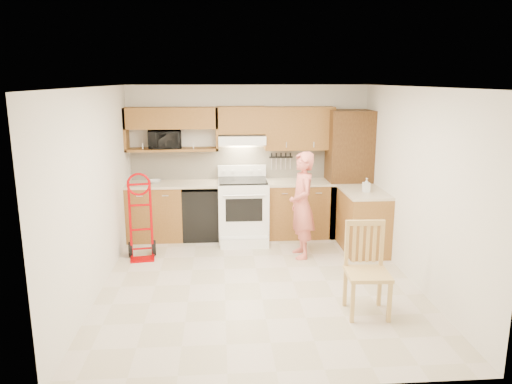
{
  "coord_description": "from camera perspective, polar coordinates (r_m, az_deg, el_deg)",
  "views": [
    {
      "loc": [
        -0.48,
        -5.94,
        2.59
      ],
      "look_at": [
        0.0,
        0.5,
        1.1
      ],
      "focal_mm": 34.4,
      "sensor_mm": 36.0,
      "label": 1
    }
  ],
  "objects": [
    {
      "name": "countertop_right",
      "position": [
        8.17,
        5.06,
        1.15
      ],
      "size": [
        1.14,
        0.63,
        0.04
      ],
      "primitive_type": "cube",
      "color": "#B9AF93",
      "rests_on": "lower_cab_right"
    },
    {
      "name": "microwave",
      "position": [
        8.13,
        -10.6,
        6.04
      ],
      "size": [
        0.57,
        0.42,
        0.29
      ],
      "primitive_type": "imported",
      "rotation": [
        0.0,
        0.0,
        0.13
      ],
      "color": "black",
      "rests_on": "upper_shelf_mw"
    },
    {
      "name": "countertop_left",
      "position": [
        8.1,
        -9.62,
        0.92
      ],
      "size": [
        1.5,
        0.63,
        0.04
      ],
      "primitive_type": "cube",
      "color": "#B9AF93",
      "rests_on": "lower_cab_left"
    },
    {
      "name": "ceiling",
      "position": [
        5.96,
        0.36,
        12.22
      ],
      "size": [
        4.0,
        4.5,
        0.02
      ],
      "primitive_type": "cube",
      "color": "white",
      "rests_on": "ground"
    },
    {
      "name": "countertop_return",
      "position": [
        7.6,
        12.51,
        -0.01
      ],
      "size": [
        0.63,
        1.0,
        0.04
      ],
      "primitive_type": "cube",
      "color": "#B9AF93",
      "rests_on": "cab_return_right"
    },
    {
      "name": "pantry_tall",
      "position": [
        8.32,
        10.67,
        2.1
      ],
      "size": [
        0.7,
        0.6,
        2.1
      ],
      "primitive_type": "cube",
      "color": "#513516",
      "rests_on": "ground"
    },
    {
      "name": "bowl",
      "position": [
        8.13,
        -11.68,
        1.19
      ],
      "size": [
        0.24,
        0.24,
        0.05
      ],
      "primitive_type": "imported",
      "rotation": [
        0.0,
        0.0,
        0.16
      ],
      "color": "white",
      "rests_on": "countertop_left"
    },
    {
      "name": "dining_chair",
      "position": [
        5.65,
        12.87,
        -8.88
      ],
      "size": [
        0.49,
        0.53,
        1.04
      ],
      "primitive_type": null,
      "rotation": [
        0.0,
        0.0,
        -0.05
      ],
      "color": "tan",
      "rests_on": "ground"
    },
    {
      "name": "lower_cab_left",
      "position": [
        8.25,
        -11.57,
        -2.31
      ],
      "size": [
        0.9,
        0.6,
        0.9
      ],
      "primitive_type": "cube",
      "color": "brown",
      "rests_on": "ground"
    },
    {
      "name": "upper_cab_left",
      "position": [
        8.09,
        -9.82,
        8.48
      ],
      "size": [
        1.5,
        0.33,
        0.34
      ],
      "primitive_type": "cube",
      "color": "brown",
      "rests_on": "wall_back"
    },
    {
      "name": "upper_shelf_mw",
      "position": [
        8.14,
        -9.68,
        4.9
      ],
      "size": [
        1.5,
        0.33,
        0.04
      ],
      "primitive_type": "cube",
      "color": "brown",
      "rests_on": "wall_back"
    },
    {
      "name": "wall_front",
      "position": [
        3.95,
        2.98,
        -6.9
      ],
      "size": [
        4.0,
        0.02,
        2.5
      ],
      "primitive_type": "cube",
      "color": "silver",
      "rests_on": "ground"
    },
    {
      "name": "range",
      "position": [
        7.98,
        -1.5,
        -1.51
      ],
      "size": [
        0.8,
        1.06,
        1.18
      ],
      "primitive_type": null,
      "color": "white",
      "rests_on": "ground"
    },
    {
      "name": "backsplash",
      "position": [
        8.31,
        -0.89,
        3.36
      ],
      "size": [
        3.92,
        0.03,
        0.55
      ],
      "primitive_type": "cube",
      "color": "beige",
      "rests_on": "wall_back"
    },
    {
      "name": "person",
      "position": [
        7.21,
        5.36,
        -1.53
      ],
      "size": [
        0.43,
        0.61,
        1.58
      ],
      "primitive_type": "imported",
      "rotation": [
        0.0,
        0.0,
        -1.48
      ],
      "color": "#CF6356",
      "rests_on": "ground"
    },
    {
      "name": "soap_bottle",
      "position": [
        7.51,
        12.71,
        0.81
      ],
      "size": [
        0.1,
        0.1,
        0.21
      ],
      "primitive_type": "imported",
      "rotation": [
        0.0,
        0.0,
        0.07
      ],
      "color": "white",
      "rests_on": "countertop_return"
    },
    {
      "name": "dishwasher",
      "position": [
        8.19,
        -6.35,
        -2.41
      ],
      "size": [
        0.6,
        0.6,
        0.85
      ],
      "primitive_type": "cube",
      "color": "black",
      "rests_on": "ground"
    },
    {
      "name": "wall_left",
      "position": [
        6.28,
        -18.25,
        0.0
      ],
      "size": [
        0.02,
        4.5,
        2.5
      ],
      "primitive_type": "cube",
      "color": "silver",
      "rests_on": "ground"
    },
    {
      "name": "range_hood",
      "position": [
        8.03,
        -1.67,
        6.12
      ],
      "size": [
        0.76,
        0.46,
        0.14
      ],
      "primitive_type": "cube",
      "color": "white",
      "rests_on": "wall_back"
    },
    {
      "name": "wall_back",
      "position": [
        8.32,
        -0.9,
        3.73
      ],
      "size": [
        4.0,
        0.02,
        2.5
      ],
      "primitive_type": "cube",
      "color": "silver",
      "rests_on": "ground"
    },
    {
      "name": "upper_cab_right",
      "position": [
        8.17,
        5.03,
        7.4
      ],
      "size": [
        1.14,
        0.33,
        0.7
      ],
      "primitive_type": "cube",
      "color": "brown",
      "rests_on": "wall_back"
    },
    {
      "name": "upper_cab_center",
      "position": [
        8.06,
        -1.7,
        8.37
      ],
      "size": [
        0.76,
        0.33,
        0.44
      ],
      "primitive_type": "cube",
      "color": "brown",
      "rests_on": "wall_back"
    },
    {
      "name": "floor",
      "position": [
        6.5,
        0.33,
        -10.58
      ],
      "size": [
        4.0,
        4.5,
        0.02
      ],
      "primitive_type": "cube",
      "color": "beige",
      "rests_on": "ground"
    },
    {
      "name": "cab_return_right",
      "position": [
        7.72,
        12.34,
        -3.41
      ],
      "size": [
        0.6,
        1.0,
        0.9
      ],
      "primitive_type": "cube",
      "color": "brown",
      "rests_on": "ground"
    },
    {
      "name": "hand_truck",
      "position": [
        7.35,
        -13.27,
        -3.25
      ],
      "size": [
        0.51,
        0.47,
        1.16
      ],
      "primitive_type": null,
      "rotation": [
        0.0,
        0.0,
        0.13
      ],
      "color": "#AD0004",
      "rests_on": "ground"
    },
    {
      "name": "wall_right",
      "position": [
        6.58,
        18.08,
        0.59
      ],
      "size": [
        0.02,
        4.5,
        2.5
      ],
      "primitive_type": "cube",
      "color": "silver",
      "rests_on": "ground"
    },
    {
      "name": "lower_cab_right",
      "position": [
        8.28,
        4.99,
        -2.03
      ],
      "size": [
        1.14,
        0.6,
        0.9
      ],
      "primitive_type": "cube",
      "color": "brown",
      "rests_on": "ground"
    },
    {
      "name": "knife_strip",
      "position": [
        8.32,
        2.92,
        3.64
      ],
      "size": [
        0.4,
        0.05,
        0.29
      ],
      "primitive_type": null,
      "color": "black",
      "rests_on": "backsplash"
    }
  ]
}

